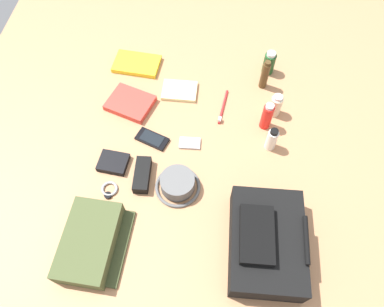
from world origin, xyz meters
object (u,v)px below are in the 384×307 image
at_px(travel_guidebook, 130,103).
at_px(notepad, 180,91).
at_px(cell_phone, 152,139).
at_px(lotion_bottle, 276,105).
at_px(shampoo_bottle, 269,63).
at_px(wristwatch, 109,190).
at_px(backpack, 266,242).
at_px(sunscreen_spray, 267,116).
at_px(cologne_bottle, 265,75).
at_px(toothbrush, 223,108).
at_px(paperback_novel, 137,64).
at_px(sunglasses_case, 142,175).
at_px(wallet, 113,162).
at_px(toothpaste_tube, 272,139).
at_px(toiletry_pouch, 91,242).
at_px(media_player, 190,143).
at_px(bucket_hat, 178,184).

height_order(travel_guidebook, notepad, travel_guidebook).
bearing_deg(cell_phone, lotion_bottle, 110.81).
bearing_deg(shampoo_bottle, wristwatch, -41.72).
distance_m(lotion_bottle, travel_guidebook, 0.61).
height_order(backpack, travel_guidebook, backpack).
height_order(backpack, sunscreen_spray, backpack).
relative_size(cologne_bottle, lotion_bottle, 1.35).
xyz_separation_m(backpack, lotion_bottle, (-0.58, 0.04, -0.01)).
relative_size(lotion_bottle, travel_guidebook, 0.49).
bearing_deg(shampoo_bottle, toothbrush, -38.60).
distance_m(paperback_novel, notepad, 0.25).
relative_size(wristwatch, sunglasses_case, 0.51).
bearing_deg(wallet, toothpaste_tube, 109.29).
xyz_separation_m(toothbrush, wallet, (0.31, -0.41, 0.01)).
distance_m(cell_phone, wallet, 0.18).
relative_size(toiletry_pouch, cologne_bottle, 1.96).
height_order(sunscreen_spray, cell_phone, sunscreen_spray).
bearing_deg(cell_phone, wristwatch, -27.38).
height_order(backpack, media_player, backpack).
bearing_deg(bucket_hat, travel_guidebook, -145.67).
bearing_deg(shampoo_bottle, notepad, -67.32).
bearing_deg(wallet, sunscreen_spray, 118.68).
distance_m(travel_guidebook, media_player, 0.32).
height_order(travel_guidebook, cell_phone, travel_guidebook).
xyz_separation_m(lotion_bottle, sunglasses_case, (0.36, -0.50, -0.03)).
bearing_deg(toothpaste_tube, wristwatch, -66.87).
distance_m(toiletry_pouch, wallet, 0.32).
distance_m(toothpaste_tube, sunglasses_case, 0.52).
xyz_separation_m(paperback_novel, travel_guidebook, (0.23, 0.01, 0.00)).
bearing_deg(toiletry_pouch, toothbrush, 147.00).
bearing_deg(toiletry_pouch, media_player, 147.03).
xyz_separation_m(cell_phone, wallet, (0.13, -0.13, 0.01)).
height_order(bucket_hat, travel_guidebook, bucket_hat).
xyz_separation_m(notepad, sunglasses_case, (0.43, -0.09, 0.01)).
bearing_deg(toothpaste_tube, shampoo_bottle, -178.95).
xyz_separation_m(media_player, toothbrush, (-0.19, 0.12, 0.00)).
xyz_separation_m(backpack, wallet, (-0.27, -0.58, -0.05)).
height_order(toiletry_pouch, cell_phone, toiletry_pouch).
distance_m(wristwatch, notepad, 0.54).
bearing_deg(cell_phone, cologne_bottle, 126.91).
bearing_deg(toothpaste_tube, toothbrush, -130.45).
bearing_deg(bucket_hat, lotion_bottle, 136.84).
bearing_deg(toothpaste_tube, media_player, -86.51).
relative_size(cologne_bottle, travel_guidebook, 0.67).
relative_size(lotion_bottle, toothbrush, 0.60).
xyz_separation_m(paperback_novel, wristwatch, (0.63, 0.01, -0.00)).
bearing_deg(sunscreen_spray, wallet, -67.39).
bearing_deg(sunscreen_spray, lotion_bottle, 150.83).
height_order(bucket_hat, wallet, bucket_hat).
bearing_deg(wallet, toothbrush, 133.37).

